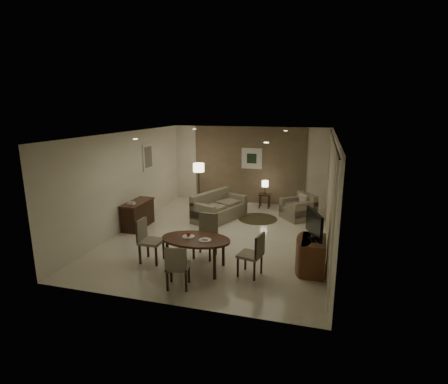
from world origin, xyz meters
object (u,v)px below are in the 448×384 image
(sofa, at_px, (219,206))
(chair_right, at_px, (250,254))
(armchair, at_px, (298,207))
(chair_left, at_px, (151,241))
(floor_lamp, at_px, (199,185))
(dining_table, at_px, (196,254))
(chair_far, at_px, (205,236))
(console_desk, at_px, (138,214))
(tv_cabinet, at_px, (313,255))
(chair_near, at_px, (178,266))
(side_table, at_px, (265,201))

(sofa, bearing_deg, chair_right, -132.18)
(armchair, bearing_deg, chair_left, -74.79)
(floor_lamp, bearing_deg, armchair, -9.40)
(dining_table, bearing_deg, chair_right, 2.04)
(chair_left, bearing_deg, dining_table, -96.20)
(chair_far, bearing_deg, sofa, 102.39)
(console_desk, bearing_deg, chair_right, -29.08)
(chair_far, relative_size, chair_left, 1.02)
(console_desk, distance_m, tv_cabinet, 5.11)
(dining_table, height_order, chair_near, chair_near)
(tv_cabinet, bearing_deg, chair_near, -150.70)
(dining_table, distance_m, chair_far, 0.67)
(armchair, bearing_deg, sofa, -112.15)
(chair_right, bearing_deg, chair_near, -42.67)
(tv_cabinet, distance_m, dining_table, 2.44)
(chair_right, bearing_deg, dining_table, -75.26)
(dining_table, xyz_separation_m, floor_lamp, (-1.58, 4.64, 0.40))
(sofa, bearing_deg, chair_left, -168.30)
(chair_near, relative_size, sofa, 0.50)
(chair_right, bearing_deg, floor_lamp, -136.66)
(console_desk, height_order, chair_far, chair_far)
(chair_left, xyz_separation_m, side_table, (1.72, 4.93, -0.24))
(chair_near, height_order, chair_left, chair_left)
(dining_table, xyz_separation_m, chair_right, (1.14, 0.04, 0.11))
(chair_near, height_order, sofa, chair_near)
(dining_table, bearing_deg, floor_lamp, 108.82)
(dining_table, height_order, sofa, sofa)
(dining_table, distance_m, chair_left, 1.09)
(sofa, bearing_deg, dining_table, -149.98)
(tv_cabinet, relative_size, chair_right, 0.99)
(tv_cabinet, distance_m, chair_near, 2.81)
(tv_cabinet, xyz_separation_m, armchair, (-0.55, 3.50, 0.04))
(console_desk, bearing_deg, dining_table, -39.53)
(chair_near, distance_m, chair_left, 1.35)
(chair_right, height_order, armchair, chair_right)
(sofa, bearing_deg, console_desk, 144.90)
(tv_cabinet, height_order, dining_table, tv_cabinet)
(chair_right, relative_size, floor_lamp, 0.61)
(armchair, bearing_deg, chair_far, -67.07)
(console_desk, xyz_separation_m, floor_lamp, (0.93, 2.57, 0.37))
(armchair, bearing_deg, dining_table, -62.80)
(chair_left, distance_m, chair_right, 2.22)
(console_desk, relative_size, chair_right, 1.32)
(chair_near, bearing_deg, chair_far, -104.30)
(armchair, bearing_deg, console_desk, -103.92)
(chair_far, distance_m, floor_lamp, 4.29)
(sofa, bearing_deg, chair_far, -148.62)
(chair_near, distance_m, chair_right, 1.47)
(side_table, height_order, floor_lamp, floor_lamp)
(chair_far, height_order, sofa, chair_far)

